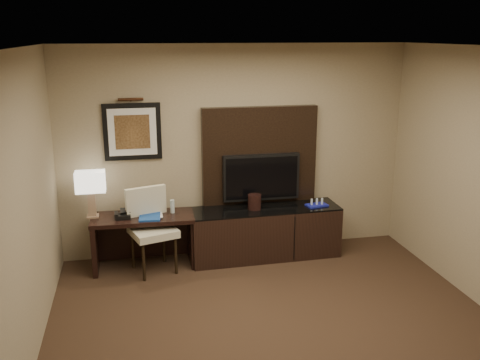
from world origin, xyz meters
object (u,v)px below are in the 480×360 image
object	(u,v)px
credenza	(265,232)
desk_chair	(153,231)
desk_phone	(123,215)
ice_bucket	(254,202)
minibar_tray	(317,202)
desk	(144,241)
table_lamp	(91,195)
tv	(261,177)
water_bottle	(172,206)

from	to	relation	value
credenza	desk_chair	xyz separation A→B (m)	(-1.43, -0.17, 0.20)
desk_chair	desk_phone	distance (m)	0.41
ice_bucket	desk_chair	bearing A→B (deg)	-173.17
desk_chair	minibar_tray	size ratio (longest dim) A/B	3.91
desk	desk_chair	bearing A→B (deg)	-53.70
desk	table_lamp	bearing A→B (deg)	173.57
tv	desk	bearing A→B (deg)	-172.93
credenza	water_bottle	world-z (taller)	water_bottle
desk_chair	minibar_tray	xyz separation A→B (m)	(2.11, 0.12, 0.18)
water_bottle	desk	bearing A→B (deg)	-172.80
tv	table_lamp	world-z (taller)	tv
tv	desk_phone	size ratio (longest dim) A/B	5.55
table_lamp	water_bottle	world-z (taller)	table_lamp
tv	minibar_tray	bearing A→B (deg)	-19.10
credenza	desk_phone	world-z (taller)	desk_phone
desk_chair	ice_bucket	world-z (taller)	desk_chair
desk_phone	ice_bucket	xyz separation A→B (m)	(1.63, 0.02, 0.05)
water_bottle	minibar_tray	world-z (taller)	water_bottle
table_lamp	ice_bucket	bearing A→B (deg)	-2.92
desk	credenza	xyz separation A→B (m)	(1.54, -0.00, -0.00)
table_lamp	ice_bucket	xyz separation A→B (m)	(1.99, -0.10, -0.19)
ice_bucket	desk_phone	bearing A→B (deg)	-179.28
table_lamp	minibar_tray	bearing A→B (deg)	-2.80
ice_bucket	tv	bearing A→B (deg)	56.70
desk	credenza	size ratio (longest dim) A/B	0.65
table_lamp	water_bottle	size ratio (longest dim) A/B	3.36
water_bottle	desk_chair	bearing A→B (deg)	-140.15
desk	table_lamp	size ratio (longest dim) A/B	2.23
water_bottle	credenza	bearing A→B (deg)	-2.27
tv	desk_phone	xyz separation A→B (m)	(-1.77, -0.22, -0.31)
tv	minibar_tray	xyz separation A→B (m)	(0.69, -0.24, -0.31)
desk	desk_phone	bearing A→B (deg)	-169.90
tv	ice_bucket	distance (m)	0.36
water_bottle	tv	bearing A→B (deg)	7.03
desk	desk_phone	size ratio (longest dim) A/B	6.87
desk_chair	desk_phone	bearing A→B (deg)	141.85
tv	water_bottle	size ratio (longest dim) A/B	6.05
credenza	desk_chair	size ratio (longest dim) A/B	1.82
desk_phone	ice_bucket	size ratio (longest dim) A/B	0.94
desk_phone	water_bottle	distance (m)	0.61
ice_bucket	minibar_tray	distance (m)	0.82
credenza	minibar_tray	world-z (taller)	minibar_tray
table_lamp	minibar_tray	world-z (taller)	table_lamp
minibar_tray	desk_phone	bearing A→B (deg)	179.65
desk_chair	credenza	bearing A→B (deg)	-10.46
desk_phone	ice_bucket	distance (m)	1.64
minibar_tray	ice_bucket	bearing A→B (deg)	177.51
table_lamp	minibar_tray	size ratio (longest dim) A/B	2.06
credenza	desk_chair	world-z (taller)	desk_chair
tv	desk_phone	distance (m)	1.81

